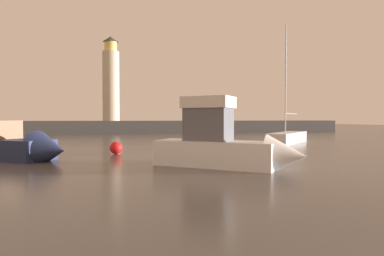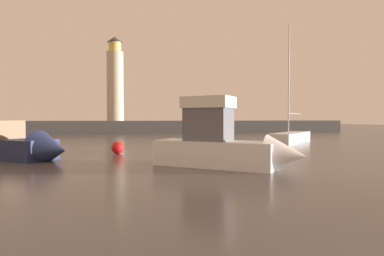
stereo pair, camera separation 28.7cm
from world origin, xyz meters
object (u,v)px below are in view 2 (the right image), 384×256
at_px(motorboat_0, 228,144).
at_px(motorboat_2, 17,146).
at_px(lighthouse, 115,81).
at_px(sailboat_moored, 291,137).
at_px(mooring_buoy, 118,148).

distance_m(motorboat_0, motorboat_2, 13.30).
xyz_separation_m(lighthouse, motorboat_2, (-6.95, -37.91, -8.56)).
relative_size(motorboat_2, sailboat_moored, 0.67).
bearing_deg(sailboat_moored, lighthouse, 119.37).
bearing_deg(sailboat_moored, motorboat_2, -162.67).
xyz_separation_m(sailboat_moored, mooring_buoy, (-17.83, -6.12, -0.15)).
relative_size(motorboat_0, motorboat_2, 0.89).
bearing_deg(motorboat_2, motorboat_0, -29.53).
bearing_deg(mooring_buoy, sailboat_moored, 18.96).
xyz_separation_m(lighthouse, sailboat_moored, (17.11, -30.40, -8.79)).
bearing_deg(motorboat_2, lighthouse, 79.61).
bearing_deg(motorboat_2, mooring_buoy, 12.52).
height_order(lighthouse, motorboat_0, lighthouse).
height_order(lighthouse, sailboat_moored, lighthouse).
distance_m(lighthouse, sailboat_moored, 35.98).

